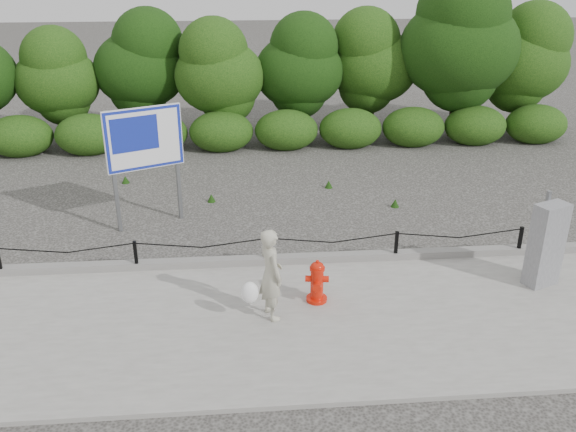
{
  "coord_description": "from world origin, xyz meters",
  "views": [
    {
      "loc": [
        -0.51,
        -10.41,
        5.68
      ],
      "look_at": [
        0.4,
        0.2,
        1.0
      ],
      "focal_mm": 38.0,
      "sensor_mm": 36.0,
      "label": 1
    }
  ],
  "objects_px": {
    "fire_hydrant": "(317,282)",
    "utility_cabinet": "(546,245)",
    "advertising_sign": "(144,144)",
    "pedestrian": "(270,275)"
  },
  "relations": [
    {
      "from": "fire_hydrant",
      "to": "utility_cabinet",
      "type": "bearing_deg",
      "value": 11.38
    },
    {
      "from": "pedestrian",
      "to": "utility_cabinet",
      "type": "bearing_deg",
      "value": -102.81
    },
    {
      "from": "fire_hydrant",
      "to": "advertising_sign",
      "type": "height_order",
      "value": "advertising_sign"
    },
    {
      "from": "pedestrian",
      "to": "utility_cabinet",
      "type": "relative_size",
      "value": 0.92
    },
    {
      "from": "fire_hydrant",
      "to": "pedestrian",
      "type": "relative_size",
      "value": 0.49
    },
    {
      "from": "fire_hydrant",
      "to": "advertising_sign",
      "type": "relative_size",
      "value": 0.29
    },
    {
      "from": "fire_hydrant",
      "to": "pedestrian",
      "type": "xyz_separation_m",
      "value": [
        -0.83,
        -0.41,
        0.4
      ]
    },
    {
      "from": "utility_cabinet",
      "to": "fire_hydrant",
      "type": "bearing_deg",
      "value": 161.47
    },
    {
      "from": "utility_cabinet",
      "to": "advertising_sign",
      "type": "distance_m",
      "value": 8.18
    },
    {
      "from": "advertising_sign",
      "to": "utility_cabinet",
      "type": "bearing_deg",
      "value": -49.24
    }
  ]
}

